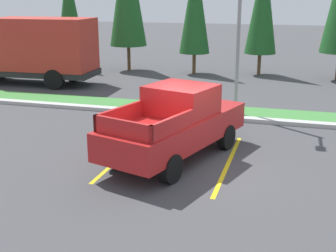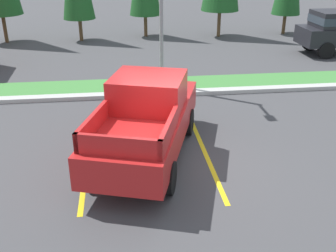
{
  "view_description": "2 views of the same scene",
  "coord_description": "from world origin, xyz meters",
  "px_view_note": "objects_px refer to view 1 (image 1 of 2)",
  "views": [
    {
      "loc": [
        2.56,
        -11.43,
        4.61
      ],
      "look_at": [
        -0.83,
        0.28,
        1.01
      ],
      "focal_mm": 48.36,
      "sensor_mm": 36.0,
      "label": 1
    },
    {
      "loc": [
        -1.24,
        -8.8,
        5.1
      ],
      "look_at": [
        -0.1,
        0.55,
        0.8
      ],
      "focal_mm": 43.09,
      "sensor_mm": 36.0,
      "label": 2
    }
  ],
  "objects_px": {
    "cypress_tree_leftmost": "(69,7)",
    "pickup_truck_main": "(176,123)",
    "street_light": "(239,19)",
    "cypress_tree_right_inner": "(263,2)",
    "cypress_tree_center": "(195,4)",
    "cargo_truck_distant": "(33,49)"
  },
  "relations": [
    {
      "from": "pickup_truck_main",
      "to": "cypress_tree_leftmost",
      "type": "height_order",
      "value": "cypress_tree_leftmost"
    },
    {
      "from": "cypress_tree_leftmost",
      "to": "cypress_tree_right_inner",
      "type": "bearing_deg",
      "value": 3.61
    },
    {
      "from": "pickup_truck_main",
      "to": "street_light",
      "type": "height_order",
      "value": "street_light"
    },
    {
      "from": "street_light",
      "to": "cypress_tree_leftmost",
      "type": "bearing_deg",
      "value": 142.84
    },
    {
      "from": "pickup_truck_main",
      "to": "cypress_tree_center",
      "type": "bearing_deg",
      "value": 100.92
    },
    {
      "from": "cargo_truck_distant",
      "to": "cypress_tree_right_inner",
      "type": "distance_m",
      "value": 12.79
    },
    {
      "from": "cypress_tree_right_inner",
      "to": "pickup_truck_main",
      "type": "bearing_deg",
      "value": -93.93
    },
    {
      "from": "cargo_truck_distant",
      "to": "cypress_tree_right_inner",
      "type": "height_order",
      "value": "cypress_tree_right_inner"
    },
    {
      "from": "cypress_tree_leftmost",
      "to": "cypress_tree_right_inner",
      "type": "height_order",
      "value": "cypress_tree_right_inner"
    },
    {
      "from": "pickup_truck_main",
      "to": "cypress_tree_center",
      "type": "relative_size",
      "value": 0.81
    },
    {
      "from": "cypress_tree_center",
      "to": "cargo_truck_distant",
      "type": "bearing_deg",
      "value": -143.79
    },
    {
      "from": "street_light",
      "to": "cypress_tree_center",
      "type": "bearing_deg",
      "value": 112.52
    },
    {
      "from": "cypress_tree_leftmost",
      "to": "pickup_truck_main",
      "type": "bearing_deg",
      "value": -52.74
    },
    {
      "from": "street_light",
      "to": "cypress_tree_center",
      "type": "xyz_separation_m",
      "value": [
        -3.67,
        8.85,
        0.31
      ]
    },
    {
      "from": "street_light",
      "to": "pickup_truck_main",
      "type": "bearing_deg",
      "value": -100.4
    },
    {
      "from": "street_light",
      "to": "cypress_tree_leftmost",
      "type": "distance_m",
      "value": 14.59
    },
    {
      "from": "cypress_tree_leftmost",
      "to": "cypress_tree_right_inner",
      "type": "xyz_separation_m",
      "value": [
        11.68,
        0.74,
        0.31
      ]
    },
    {
      "from": "cargo_truck_distant",
      "to": "street_light",
      "type": "distance_m",
      "value": 11.68
    },
    {
      "from": "pickup_truck_main",
      "to": "cypress_tree_right_inner",
      "type": "bearing_deg",
      "value": 86.07
    },
    {
      "from": "pickup_truck_main",
      "to": "cypress_tree_leftmost",
      "type": "xyz_separation_m",
      "value": [
        -10.67,
        14.02,
        2.74
      ]
    },
    {
      "from": "street_light",
      "to": "cypress_tree_right_inner",
      "type": "relative_size",
      "value": 0.91
    },
    {
      "from": "cargo_truck_distant",
      "to": "cypress_tree_leftmost",
      "type": "xyz_separation_m",
      "value": [
        -0.64,
        5.31,
        1.93
      ]
    }
  ]
}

